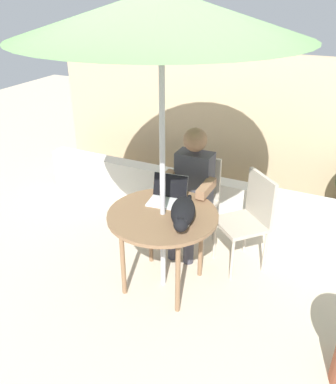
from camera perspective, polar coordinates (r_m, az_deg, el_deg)
ground_plane at (r=3.68m, az=-0.68°, el=-12.87°), size 14.00×14.00×0.00m
fence_back at (r=4.95m, az=9.70°, el=9.22°), size 4.81×0.08×1.73m
planter_wall_low at (r=4.54m, az=6.41°, el=-0.92°), size 4.33×0.20×0.47m
patio_table at (r=3.29m, az=-0.75°, el=-4.13°), size 0.91×0.91×0.73m
patio_umbrella at (r=2.81m, az=-0.95°, el=24.09°), size 2.01×2.01×2.37m
chair_occupied at (r=3.97m, az=4.15°, el=-0.29°), size 0.40×0.40×0.91m
chair_empty at (r=3.69m, az=11.64°, el=-3.10°), size 0.57×0.57×0.91m
person_seated at (r=3.76m, az=3.34°, el=0.96°), size 0.48×0.48×1.25m
laptop at (r=3.43m, az=0.06°, el=-0.23°), size 0.33×0.28×0.21m
cat at (r=3.10m, az=2.14°, el=-3.05°), size 0.31×0.64×0.17m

